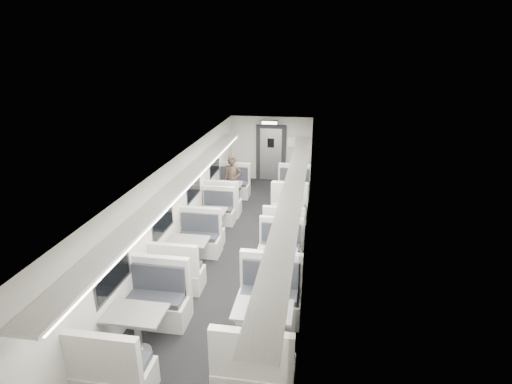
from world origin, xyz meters
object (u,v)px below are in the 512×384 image
(exit_sign, at_px, (270,123))
(vestibule_door, at_px, (271,153))
(booth_left_d, at_px, (138,332))
(booth_right_a, at_px, (292,196))
(booth_left_b, at_px, (212,221))
(booth_right_c, at_px, (277,267))
(booth_left_c, at_px, (190,254))
(booth_right_b, at_px, (287,219))
(passenger, at_px, (232,181))
(booth_left_a, at_px, (229,194))
(booth_right_d, at_px, (263,329))

(exit_sign, bearing_deg, vestibule_door, 90.00)
(booth_left_d, bearing_deg, booth_right_a, 73.57)
(booth_left_b, distance_m, booth_right_c, 2.92)
(booth_left_c, bearing_deg, booth_right_b, 48.81)
(booth_right_c, bearing_deg, vestibule_door, 98.15)
(booth_right_a, distance_m, passenger, 1.93)
(booth_left_b, bearing_deg, exit_sign, 77.12)
(passenger, bearing_deg, booth_left_a, -145.24)
(booth_left_d, relative_size, booth_right_d, 0.97)
(booth_left_c, relative_size, exit_sign, 3.39)
(booth_left_d, distance_m, vestibule_door, 9.53)
(booth_right_a, relative_size, booth_right_b, 1.02)
(booth_right_c, xyz_separation_m, vestibule_door, (-1.00, 6.99, 0.67))
(booth_right_b, bearing_deg, booth_left_d, -111.87)
(booth_right_b, height_order, passenger, passenger)
(booth_left_b, distance_m, booth_right_d, 4.67)
(passenger, bearing_deg, booth_right_d, -78.47)
(booth_right_a, bearing_deg, vestibule_door, 110.50)
(booth_right_a, bearing_deg, booth_left_b, -132.46)
(booth_left_d, distance_m, passenger, 6.79)
(booth_right_d, bearing_deg, booth_left_d, -169.20)
(booth_left_b, height_order, booth_right_a, booth_right_a)
(vestibule_door, height_order, exit_sign, exit_sign)
(booth_left_a, relative_size, booth_left_c, 1.01)
(booth_right_c, bearing_deg, booth_left_a, 115.41)
(booth_right_b, bearing_deg, booth_left_b, -169.03)
(booth_left_a, height_order, booth_right_d, booth_right_d)
(booth_left_b, bearing_deg, booth_left_c, -90.00)
(exit_sign, bearing_deg, booth_left_d, -96.36)
(booth_left_d, relative_size, booth_right_c, 1.11)
(booth_right_b, bearing_deg, exit_sign, 104.09)
(exit_sign, bearing_deg, booth_left_c, -99.06)
(booth_right_d, height_order, exit_sign, exit_sign)
(booth_left_a, distance_m, booth_right_d, 6.61)
(passenger, bearing_deg, vestibule_door, 66.75)
(booth_left_c, height_order, booth_right_a, booth_right_a)
(booth_right_c, bearing_deg, booth_left_b, 133.26)
(booth_right_d, relative_size, exit_sign, 3.80)
(booth_left_c, bearing_deg, vestibule_door, 81.58)
(booth_left_a, bearing_deg, vestibule_door, 70.19)
(booth_left_c, distance_m, booth_right_a, 4.55)
(booth_right_a, bearing_deg, booth_left_d, -106.43)
(booth_right_b, distance_m, passenger, 2.64)
(booth_right_a, relative_size, exit_sign, 3.48)
(exit_sign, bearing_deg, booth_right_c, -81.25)
(booth_right_b, height_order, exit_sign, exit_sign)
(booth_right_b, distance_m, exit_sign, 4.53)
(booth_left_b, relative_size, booth_right_a, 0.90)
(booth_right_a, xyz_separation_m, passenger, (-1.89, -0.01, 0.41))
(booth_right_d, xyz_separation_m, exit_sign, (-1.00, 8.59, 1.86))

